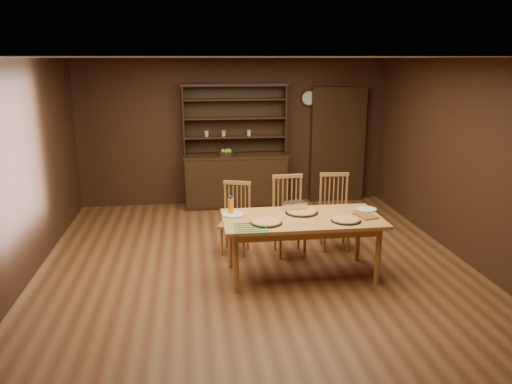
{
  "coord_description": "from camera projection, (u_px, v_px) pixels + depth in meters",
  "views": [
    {
      "loc": [
        -0.78,
        -5.93,
        2.59
      ],
      "look_at": [
        0.06,
        0.4,
        0.88
      ],
      "focal_mm": 35.0,
      "sensor_mm": 36.0,
      "label": 1
    }
  ],
  "objects": [
    {
      "name": "plate_right",
      "position": [
        366.0,
        209.0,
        6.26
      ],
      "size": [
        0.27,
        0.27,
        0.02
      ],
      "color": "silver",
      "rests_on": "dining_table"
    },
    {
      "name": "juice_bottle",
      "position": [
        231.0,
        206.0,
        6.06
      ],
      "size": [
        0.07,
        0.07,
        0.22
      ],
      "color": "orange",
      "rests_on": "dining_table"
    },
    {
      "name": "pot_holder_b",
      "position": [
        360.0,
        213.0,
        6.12
      ],
      "size": [
        0.23,
        0.23,
        0.01
      ],
      "primitive_type": "cube",
      "rotation": [
        0.0,
        0.0,
        -0.35
      ],
      "color": "red",
      "rests_on": "dining_table"
    },
    {
      "name": "pot_holder_a",
      "position": [
        368.0,
        217.0,
        5.96
      ],
      "size": [
        0.24,
        0.24,
        0.01
      ],
      "primitive_type": "cube",
      "rotation": [
        0.0,
        0.0,
        0.27
      ],
      "color": "red",
      "rests_on": "dining_table"
    },
    {
      "name": "dining_table",
      "position": [
        302.0,
        224.0,
        5.98
      ],
      "size": [
        1.9,
        0.95,
        0.75
      ],
      "color": "#C17B43",
      "rests_on": "floor"
    },
    {
      "name": "china_hutch",
      "position": [
        236.0,
        173.0,
        8.93
      ],
      "size": [
        1.84,
        0.52,
        2.17
      ],
      "color": "black",
      "rests_on": "floor"
    },
    {
      "name": "chair_right",
      "position": [
        334.0,
        209.0,
        6.97
      ],
      "size": [
        0.47,
        0.45,
        1.05
      ],
      "rotation": [
        0.0,
        0.0,
        -0.09
      ],
      "color": "#A67538",
      "rests_on": "floor"
    },
    {
      "name": "pizza_left",
      "position": [
        266.0,
        222.0,
        5.73
      ],
      "size": [
        0.37,
        0.37,
        0.04
      ],
      "color": "black",
      "rests_on": "dining_table"
    },
    {
      "name": "wall_clock",
      "position": [
        309.0,
        98.0,
        8.95
      ],
      "size": [
        0.3,
        0.05,
        0.3
      ],
      "color": "black",
      "rests_on": "room_shell"
    },
    {
      "name": "pizza_center",
      "position": [
        302.0,
        212.0,
        6.12
      ],
      "size": [
        0.4,
        0.4,
        0.04
      ],
      "color": "black",
      "rests_on": "dining_table"
    },
    {
      "name": "cooling_rack",
      "position": [
        250.0,
        228.0,
        5.56
      ],
      "size": [
        0.45,
        0.45,
        0.02
      ],
      "primitive_type": null,
      "rotation": [
        0.0,
        0.0,
        -0.4
      ],
      "color": "#0B9751",
      "rests_on": "dining_table"
    },
    {
      "name": "chair_left",
      "position": [
        236.0,
        215.0,
        6.81
      ],
      "size": [
        0.5,
        0.48,
        0.97
      ],
      "rotation": [
        0.0,
        0.0,
        -0.31
      ],
      "color": "#A67538",
      "rests_on": "floor"
    },
    {
      "name": "pizza_right",
      "position": [
        346.0,
        220.0,
        5.82
      ],
      "size": [
        0.36,
        0.36,
        0.04
      ],
      "color": "black",
      "rests_on": "dining_table"
    },
    {
      "name": "room_shell",
      "position": [
        256.0,
        145.0,
        6.03
      ],
      "size": [
        6.0,
        6.0,
        6.0
      ],
      "color": "silver",
      "rests_on": "floor"
    },
    {
      "name": "chair_center",
      "position": [
        289.0,
        212.0,
        6.76
      ],
      "size": [
        0.46,
        0.44,
        1.07
      ],
      "rotation": [
        0.0,
        0.0,
        0.05
      ],
      "color": "#A67538",
      "rests_on": "floor"
    },
    {
      "name": "doorway",
      "position": [
        337.0,
        145.0,
        9.19
      ],
      "size": [
        1.0,
        0.18,
        2.1
      ],
      "primitive_type": "cube",
      "color": "black",
      "rests_on": "floor"
    },
    {
      "name": "floor",
      "position": [
        256.0,
        265.0,
        6.44
      ],
      "size": [
        6.0,
        6.0,
        0.0
      ],
      "primitive_type": "plane",
      "color": "brown",
      "rests_on": "ground"
    },
    {
      "name": "fruit_bowl",
      "position": [
        226.0,
        153.0,
        8.74
      ],
      "size": [
        0.3,
        0.3,
        0.12
      ],
      "color": "black",
      "rests_on": "china_hutch"
    },
    {
      "name": "foil_dish",
      "position": [
        295.0,
        206.0,
        6.25
      ],
      "size": [
        0.29,
        0.25,
        0.1
      ],
      "primitive_type": "cube",
      "rotation": [
        0.0,
        0.0,
        0.28
      ],
      "color": "white",
      "rests_on": "dining_table"
    },
    {
      "name": "plate_left",
      "position": [
        233.0,
        214.0,
        6.05
      ],
      "size": [
        0.29,
        0.29,
        0.02
      ],
      "color": "silver",
      "rests_on": "dining_table"
    }
  ]
}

